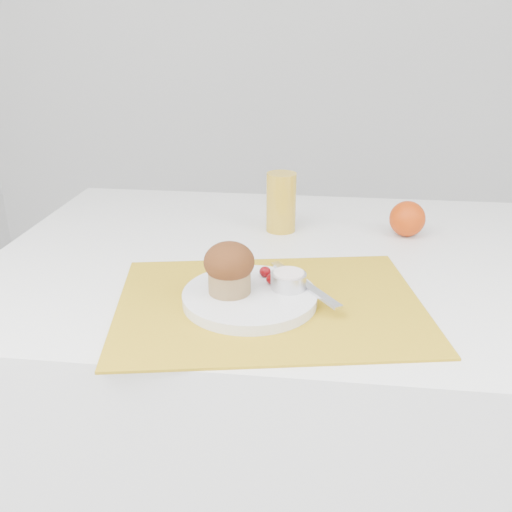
# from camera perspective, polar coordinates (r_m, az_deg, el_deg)

# --- Properties ---
(table) EXTENTS (1.20, 0.80, 0.75)m
(table) POSITION_cam_1_polar(r_m,az_deg,el_deg) (1.28, 4.53, -15.64)
(table) COLOR white
(table) RESTS_ON ground
(placemat) EXTENTS (0.54, 0.44, 0.00)m
(placemat) POSITION_cam_1_polar(r_m,az_deg,el_deg) (0.91, 1.38, -4.80)
(placemat) COLOR gold
(placemat) RESTS_ON table
(plate) EXTENTS (0.27, 0.27, 0.02)m
(plate) POSITION_cam_1_polar(r_m,az_deg,el_deg) (0.90, -0.62, -4.13)
(plate) COLOR white
(plate) RESTS_ON placemat
(ramekin) EXTENTS (0.06, 0.06, 0.02)m
(ramekin) POSITION_cam_1_polar(r_m,az_deg,el_deg) (0.91, 3.27, -2.49)
(ramekin) COLOR silver
(ramekin) RESTS_ON plate
(cream) EXTENTS (0.05, 0.05, 0.01)m
(cream) POSITION_cam_1_polar(r_m,az_deg,el_deg) (0.91, 3.29, -1.79)
(cream) COLOR white
(cream) RESTS_ON ramekin
(raspberry_near) EXTENTS (0.02, 0.02, 0.02)m
(raspberry_near) POSITION_cam_1_polar(r_m,az_deg,el_deg) (0.95, 0.91, -1.58)
(raspberry_near) COLOR #500205
(raspberry_near) RESTS_ON plate
(raspberry_far) EXTENTS (0.02, 0.02, 0.02)m
(raspberry_far) POSITION_cam_1_polar(r_m,az_deg,el_deg) (0.93, 1.59, -2.32)
(raspberry_far) COLOR #540204
(raspberry_far) RESTS_ON plate
(butter_knife) EXTENTS (0.12, 0.16, 0.00)m
(butter_knife) POSITION_cam_1_polar(r_m,az_deg,el_deg) (0.93, 4.83, -2.77)
(butter_knife) COLOR silver
(butter_knife) RESTS_ON plate
(orange) EXTENTS (0.07, 0.07, 0.07)m
(orange) POSITION_cam_1_polar(r_m,az_deg,el_deg) (1.22, 14.89, 3.62)
(orange) COLOR #C33B06
(orange) RESTS_ON table
(juice_glass) EXTENTS (0.07, 0.07, 0.13)m
(juice_glass) POSITION_cam_1_polar(r_m,az_deg,el_deg) (1.20, 2.53, 5.39)
(juice_glass) COLOR gold
(juice_glass) RESTS_ON table
(muffin) EXTENTS (0.08, 0.08, 0.08)m
(muffin) POSITION_cam_1_polar(r_m,az_deg,el_deg) (0.89, -2.69, -1.16)
(muffin) COLOR #977649
(muffin) RESTS_ON plate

